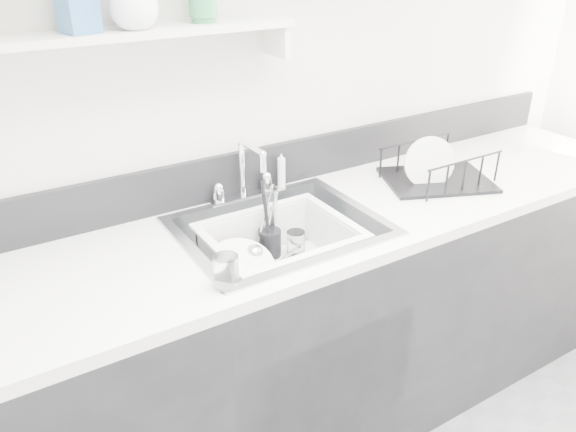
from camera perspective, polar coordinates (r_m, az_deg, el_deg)
counter_run at (r=2.07m, az=-0.75°, el=-12.45°), size 3.20×0.62×0.92m
backsplash at (r=2.01m, az=-5.22°, el=4.30°), size 3.20×0.02×0.16m
sink at (r=1.85m, az=-0.81°, el=-3.55°), size 0.64×0.52×0.20m
faucet at (r=1.98m, az=-4.51°, el=3.29°), size 0.26×0.18×0.23m
side_sprayer at (r=2.05m, az=-0.67°, el=4.57°), size 0.03×0.03×0.14m
wall_shelf at (r=1.69m, az=-15.98°, el=17.17°), size 1.00×0.16×0.12m
wash_tub at (r=1.81m, az=-0.80°, el=-3.81°), size 0.53×0.47×0.18m
plate_stack at (r=1.82m, az=-4.47°, el=-5.61°), size 0.26×0.25×0.10m
utensil_cup at (r=1.92m, az=-1.88°, el=-2.52°), size 0.08×0.08×0.26m
ladle at (r=1.84m, az=-1.56°, el=-4.76°), size 0.24×0.27×0.08m
tumbler_in_tub at (r=1.93m, az=0.80°, el=-2.83°), size 0.07×0.07×0.09m
tumbler_counter at (r=1.50m, az=-6.29°, el=-5.67°), size 0.08×0.08×0.09m
dish_rack at (r=2.19m, az=15.04°, el=5.04°), size 0.47×0.42×0.14m
bowl_small at (r=1.87m, az=2.73°, el=-4.95°), size 0.10×0.10×0.03m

